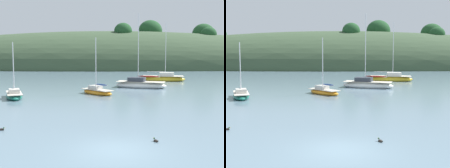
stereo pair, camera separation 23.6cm
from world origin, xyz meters
The scene contains 8 objects.
ground_plane centered at (0.00, 0.00, 0.00)m, with size 400.00×400.00×0.00m, color slate.
far_shoreline_hill centered at (0.03, 78.99, 0.10)m, with size 150.00×36.00×25.77m.
sailboat_black_sloop centered at (3.91, 26.58, 0.43)m, with size 7.40×4.43×10.25m.
sailboat_white_near centered at (-1.72, 20.25, 0.32)m, with size 4.25×4.37×6.66m.
sailboat_teal_outer centered at (-10.36, 17.24, 0.31)m, with size 3.15×5.02×6.03m.
sailboat_yellow_far centered at (8.75, 36.07, 0.43)m, with size 7.48×3.32×9.93m.
duck_lone_left centered at (-7.04, 3.90, 0.05)m, with size 0.43×0.22×0.24m.
duck_lone_right centered at (2.22, 1.38, 0.05)m, with size 0.33×0.40×0.24m.
Camera 2 is at (-0.09, -14.87, 4.88)m, focal length 49.14 mm.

